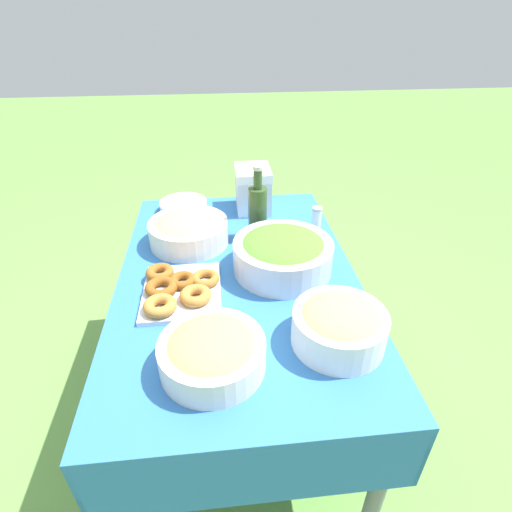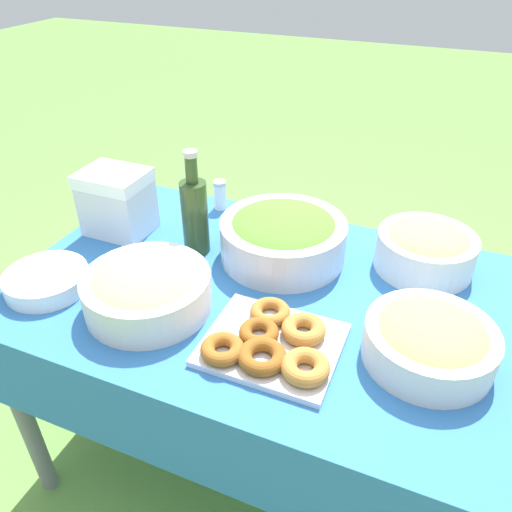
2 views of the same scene
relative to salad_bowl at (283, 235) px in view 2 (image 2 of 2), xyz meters
name	(u,v)px [view 2 (image 2 of 2)]	position (x,y,z in m)	size (l,w,h in m)	color
ground_plane	(263,456)	(0.01, -0.16, -0.78)	(14.00, 14.00, 0.00)	#609342
picnic_table	(264,318)	(0.01, -0.16, -0.17)	(1.30, 0.83, 0.71)	#2D6BB2
salad_bowl	(283,235)	(0.00, 0.00, 0.00)	(0.35, 0.35, 0.13)	silver
pasta_bowl	(147,288)	(-0.22, -0.33, -0.01)	(0.31, 0.31, 0.11)	silver
donut_platter	(273,343)	(0.11, -0.36, -0.05)	(0.31, 0.28, 0.05)	silver
plate_stack	(47,280)	(-0.51, -0.37, -0.05)	(0.21, 0.21, 0.05)	white
olive_oil_bottle	(195,214)	(-0.24, -0.06, 0.05)	(0.07, 0.07, 0.30)	#2D4723
bread_bowl	(426,248)	(0.37, 0.10, -0.01)	(0.26, 0.26, 0.12)	white
fruit_bowl	(430,340)	(0.42, -0.25, -0.02)	(0.28, 0.28, 0.11)	silver
cooler_box	(117,202)	(-0.50, -0.05, 0.03)	(0.19, 0.15, 0.19)	silver
salt_shaker	(220,195)	(-0.29, 0.19, -0.02)	(0.04, 0.04, 0.10)	white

